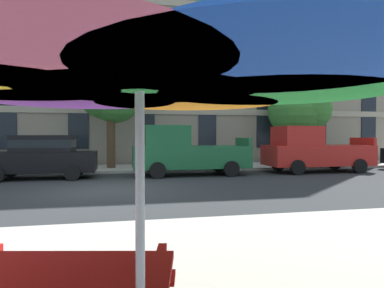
% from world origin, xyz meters
% --- Properties ---
extents(ground_plane, '(120.00, 120.00, 0.00)m').
position_xyz_m(ground_plane, '(0.00, 0.00, 0.00)').
color(ground_plane, '#2D3033').
extents(sidewalk_far, '(56.00, 3.60, 0.12)m').
position_xyz_m(sidewalk_far, '(0.00, 6.80, 0.06)').
color(sidewalk_far, '#B2ADA3').
rests_on(sidewalk_far, ground).
extents(apartment_building, '(37.46, 12.08, 19.20)m').
position_xyz_m(apartment_building, '(0.00, 14.99, 9.60)').
color(apartment_building, gray).
rests_on(apartment_building, ground).
extents(sedan_black, '(4.40, 1.98, 1.78)m').
position_xyz_m(sedan_black, '(-2.71, 3.70, 0.95)').
color(sedan_black, black).
rests_on(sedan_black, ground).
extents(pickup_green, '(5.10, 2.12, 2.20)m').
position_xyz_m(pickup_green, '(3.27, 3.70, 1.03)').
color(pickup_green, '#195933').
rests_on(pickup_green, ground).
extents(pickup_red, '(5.10, 2.12, 2.20)m').
position_xyz_m(pickup_red, '(9.52, 3.70, 1.03)').
color(pickup_red, '#B21E19').
rests_on(pickup_red, ground).
extents(street_tree_middle, '(3.27, 2.80, 5.36)m').
position_xyz_m(street_tree_middle, '(-0.08, 6.90, 3.93)').
color(street_tree_middle, '#4C3823').
rests_on(street_tree_middle, ground).
extents(street_tree_right, '(3.61, 3.48, 5.14)m').
position_xyz_m(street_tree_right, '(11.05, 7.45, 3.47)').
color(street_tree_right, brown).
rests_on(street_tree_right, ground).
extents(patio_umbrella, '(3.33, 3.09, 2.48)m').
position_xyz_m(patio_umbrella, '(0.56, -9.00, 2.23)').
color(patio_umbrella, silver).
rests_on(patio_umbrella, ground).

